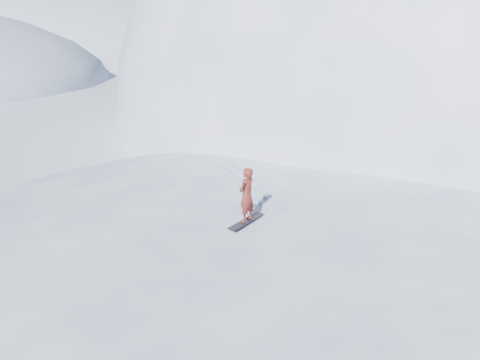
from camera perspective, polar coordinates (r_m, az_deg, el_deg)
The scene contains 8 objects.
ground at distance 16.52m, azimuth 11.30°, elevation -13.12°, with size 400.00×400.00×0.00m, color white.
near_ridge at distance 19.26m, azimuth 10.58°, elevation -8.08°, with size 36.00×28.00×4.80m, color white.
summit_peak at distance 48.52m, azimuth 23.55°, elevation 7.34°, with size 60.00×56.00×56.00m, color white.
peak_shoulder at distance 37.41m, azimuth 13.58°, elevation 5.25°, with size 28.00×24.00×18.00m, color white.
wind_bumps at distance 18.03m, azimuth 7.00°, elevation -9.91°, with size 16.00×14.40×1.00m.
snowboard at distance 15.39m, azimuth 0.78°, elevation -5.03°, with size 1.66×0.31×0.03m, color black.
snowboarder at distance 15.04m, azimuth 0.80°, elevation -1.83°, with size 0.66×0.43×1.82m, color maroon.
board_tracks at distance 18.89m, azimuth 0.78°, elevation -0.29°, with size 2.13×5.89×0.04m.
Camera 1 is at (-5.94, -12.69, 8.77)m, focal length 35.00 mm.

